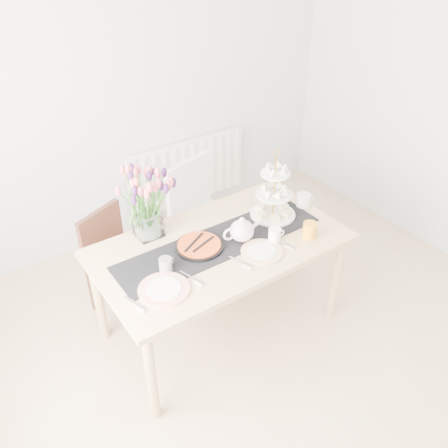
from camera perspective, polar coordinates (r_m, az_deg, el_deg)
room_shell at (r=2.31m, az=12.45°, el=0.37°), size 4.50×4.50×4.50m
radiator at (r=4.49m, az=-4.38°, el=6.28°), size 1.20×0.08×0.60m
dining_table at (r=3.08m, az=-0.47°, el=-3.43°), size 1.60×0.90×0.75m
chair_brown at (r=3.52m, az=-13.05°, el=-3.52°), size 0.51×0.51×0.78m
chair_white at (r=3.72m, az=-2.73°, el=1.68°), size 0.58×0.58×0.95m
table_runner at (r=3.03m, az=-0.47°, el=-2.23°), size 1.40×0.35×0.01m
tulip_vase at (r=2.97m, az=-9.57°, el=3.81°), size 0.60×0.60×0.50m
cake_stand at (r=3.23m, az=5.98°, el=2.91°), size 0.31×0.31×0.46m
teapot at (r=3.01m, az=2.17°, el=-0.81°), size 0.28×0.24×0.16m
cream_jug at (r=3.42m, az=9.51°, el=2.83°), size 0.12×0.12×0.10m
tart_tin at (r=2.98m, az=-3.00°, el=-2.69°), size 0.31×0.31×0.04m
mug_grey at (r=2.80m, az=-7.04°, el=-4.92°), size 0.10×0.10×0.09m
mug_white at (r=3.04m, az=6.10°, el=-1.34°), size 0.09×0.09×0.09m
mug_orange at (r=3.10m, az=10.27°, el=-0.75°), size 0.12×0.12×0.11m
plate_left at (r=2.70m, az=-7.24°, el=-7.81°), size 0.37×0.37×0.02m
plate_right at (r=2.96m, az=4.55°, el=-3.36°), size 0.34×0.34×0.01m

